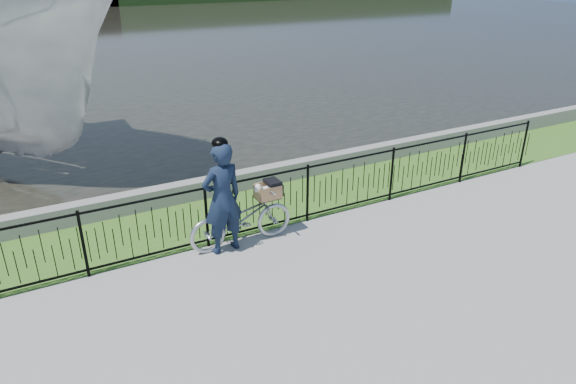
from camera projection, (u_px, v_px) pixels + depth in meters
ground at (304, 275)px, 8.13m from camera, size 120.00×120.00×0.00m
grass_strip at (238, 211)px, 10.22m from camera, size 60.00×2.00×0.01m
water at (59, 36)px, 34.59m from camera, size 120.00×120.00×0.00m
quay_wall at (219, 185)px, 10.94m from camera, size 60.00×0.30×0.40m
fence at (259, 204)px, 9.18m from camera, size 14.00×0.06×1.15m
bicycle_rig at (242, 218)px, 8.86m from camera, size 1.88×0.66×1.10m
cyclist at (222, 198)px, 8.45m from camera, size 0.76×0.55×2.02m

